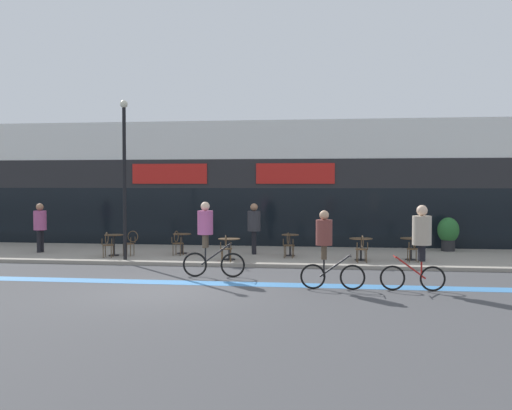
# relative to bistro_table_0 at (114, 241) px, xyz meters

# --- Properties ---
(ground_plane) EXTENTS (120.00, 120.00, 0.00)m
(ground_plane) POSITION_rel_bistro_table_0_xyz_m (3.61, -6.06, -0.66)
(ground_plane) COLOR #424244
(sidewalk_slab) EXTENTS (40.00, 5.50, 0.12)m
(sidewalk_slab) POSITION_rel_bistro_table_0_xyz_m (3.61, 1.19, -0.60)
(sidewalk_slab) COLOR gray
(sidewalk_slab) RESTS_ON ground
(storefront_facade) EXTENTS (40.00, 4.06, 5.32)m
(storefront_facade) POSITION_rel_bistro_table_0_xyz_m (3.61, 5.90, 1.99)
(storefront_facade) COLOR silver
(storefront_facade) RESTS_ON ground
(bike_lane_stripe) EXTENTS (36.00, 0.70, 0.01)m
(bike_lane_stripe) POSITION_rel_bistro_table_0_xyz_m (3.61, -4.72, -0.65)
(bike_lane_stripe) COLOR #3D7AB7
(bike_lane_stripe) RESTS_ON ground
(bistro_table_0) EXTENTS (0.68, 0.68, 0.75)m
(bistro_table_0) POSITION_rel_bistro_table_0_xyz_m (0.00, 0.00, 0.00)
(bistro_table_0) COLOR black
(bistro_table_0) RESTS_ON sidewalk_slab
(bistro_table_1) EXTENTS (0.68, 0.68, 0.74)m
(bistro_table_1) POSITION_rel_bistro_table_0_xyz_m (2.29, 0.89, -0.01)
(bistro_table_1) COLOR black
(bistro_table_1) RESTS_ON sidewalk_slab
(bistro_table_2) EXTENTS (0.74, 0.74, 0.73)m
(bistro_table_2) POSITION_rel_bistro_table_0_xyz_m (4.33, -0.64, -0.01)
(bistro_table_2) COLOR black
(bistro_table_2) RESTS_ON sidewalk_slab
(bistro_table_3) EXTENTS (0.62, 0.62, 0.77)m
(bistro_table_3) POSITION_rel_bistro_table_0_xyz_m (6.31, 0.72, 0.00)
(bistro_table_3) COLOR black
(bistro_table_3) RESTS_ON sidewalk_slab
(bistro_table_4) EXTENTS (0.77, 0.77, 0.75)m
(bistro_table_4) POSITION_rel_bistro_table_0_xyz_m (8.77, -0.16, 0.00)
(bistro_table_4) COLOR black
(bistro_table_4) RESTS_ON sidewalk_slab
(bistro_table_5) EXTENTS (0.72, 0.72, 0.75)m
(bistro_table_5) POSITION_rel_bistro_table_0_xyz_m (10.45, 0.13, -0.00)
(bistro_table_5) COLOR black
(bistro_table_5) RESTS_ON sidewalk_slab
(cafe_chair_0_near) EXTENTS (0.45, 0.60, 0.90)m
(cafe_chair_0_near) POSITION_rel_bistro_table_0_xyz_m (0.01, -0.63, -0.02)
(cafe_chair_0_near) COLOR #4C3823
(cafe_chair_0_near) RESTS_ON sidewalk_slab
(cafe_chair_0_side) EXTENTS (0.60, 0.44, 0.90)m
(cafe_chair_0_side) POSITION_rel_bistro_table_0_xyz_m (0.63, -0.01, -0.02)
(cafe_chair_0_side) COLOR #4C3823
(cafe_chair_0_side) RESTS_ON sidewalk_slab
(cafe_chair_1_near) EXTENTS (0.44, 0.59, 0.90)m
(cafe_chair_1_near) POSITION_rel_bistro_table_0_xyz_m (2.28, 0.26, -0.02)
(cafe_chair_1_near) COLOR #4C3823
(cafe_chair_1_near) RESTS_ON sidewalk_slab
(cafe_chair_2_near) EXTENTS (0.43, 0.59, 0.90)m
(cafe_chair_2_near) POSITION_rel_bistro_table_0_xyz_m (4.34, -1.26, -0.02)
(cafe_chair_2_near) COLOR #4C3823
(cafe_chair_2_near) RESTS_ON sidewalk_slab
(cafe_chair_3_near) EXTENTS (0.44, 0.59, 0.90)m
(cafe_chair_3_near) POSITION_rel_bistro_table_0_xyz_m (6.30, 0.10, -0.02)
(cafe_chair_3_near) COLOR #4C3823
(cafe_chair_3_near) RESTS_ON sidewalk_slab
(cafe_chair_4_near) EXTENTS (0.44, 0.59, 0.90)m
(cafe_chair_4_near) POSITION_rel_bistro_table_0_xyz_m (8.78, -0.79, -0.02)
(cafe_chair_4_near) COLOR #4C3823
(cafe_chair_4_near) RESTS_ON sidewalk_slab
(cafe_chair_5_near) EXTENTS (0.44, 0.59, 0.90)m
(cafe_chair_5_near) POSITION_rel_bistro_table_0_xyz_m (10.46, -0.49, -0.02)
(cafe_chair_5_near) COLOR #4C3823
(cafe_chair_5_near) RESTS_ON sidewalk_slab
(planter_pot) EXTENTS (0.81, 0.81, 1.29)m
(planter_pot) POSITION_rel_bistro_table_0_xyz_m (12.20, 3.06, 0.18)
(planter_pot) COLOR #232326
(planter_pot) RESTS_ON sidewalk_slab
(lamp_post) EXTENTS (0.26, 0.26, 5.41)m
(lamp_post) POSITION_rel_bistro_table_0_xyz_m (0.80, -1.06, 2.57)
(lamp_post) COLOR black
(lamp_post) RESTS_ON sidewalk_slab
(cyclist_0) EXTENTS (1.83, 0.51, 2.19)m
(cyclist_0) POSITION_rel_bistro_table_0_xyz_m (4.24, -3.65, 0.60)
(cyclist_0) COLOR black
(cyclist_0) RESTS_ON ground
(cyclist_1) EXTENTS (1.63, 0.49, 2.18)m
(cyclist_1) POSITION_rel_bistro_table_0_xyz_m (10.04, -5.15, 0.66)
(cyclist_1) COLOR black
(cyclist_1) RESTS_ON ground
(cyclist_2) EXTENTS (1.66, 0.48, 2.03)m
(cyclist_2) POSITION_rel_bistro_table_0_xyz_m (7.68, -5.23, 0.53)
(cyclist_2) COLOR black
(cyclist_2) RESTS_ON ground
(pedestrian_near_end) EXTENTS (0.56, 0.56, 1.86)m
(pedestrian_near_end) POSITION_rel_bistro_table_0_xyz_m (4.94, 1.10, 0.57)
(pedestrian_near_end) COLOR black
(pedestrian_near_end) RESTS_ON sidewalk_slab
(pedestrian_far_end) EXTENTS (0.49, 0.49, 1.84)m
(pedestrian_far_end) POSITION_rel_bistro_table_0_xyz_m (-3.14, 0.62, 0.56)
(pedestrian_far_end) COLOR black
(pedestrian_far_end) RESTS_ON sidewalk_slab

